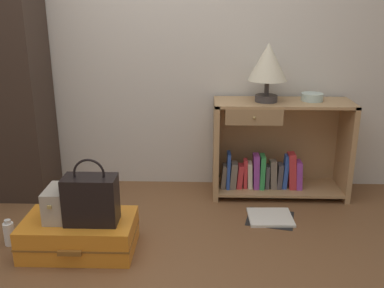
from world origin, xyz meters
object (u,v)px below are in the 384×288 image
object	(u,v)px
table_lamp	(268,64)
open_book_on_floor	(270,218)
handbag	(91,199)
bookshelf	(275,151)
bowl	(312,97)
suitcase_large	(80,234)
bottle	(9,233)
train_case	(69,203)

from	to	relation	value
table_lamp	open_book_on_floor	size ratio (longest dim) A/B	1.14
table_lamp	handbag	size ratio (longest dim) A/B	1.07
bookshelf	bowl	world-z (taller)	bowl
table_lamp	suitcase_large	bearing A→B (deg)	-144.61
bookshelf	open_book_on_floor	bearing A→B (deg)	-100.62
table_lamp	handbag	bearing A→B (deg)	-141.25
bowl	bottle	size ratio (longest dim) A/B	0.95
train_case	suitcase_large	bearing A→B (deg)	-16.33
bowl	suitcase_large	size ratio (longest dim) A/B	0.24
bookshelf	table_lamp	bearing A→B (deg)	-165.67
suitcase_large	bowl	bearing A→B (deg)	29.91
suitcase_large	open_book_on_floor	xyz separation A→B (m)	(1.26, 0.45, -0.10)
bookshelf	bottle	size ratio (longest dim) A/B	6.07
handbag	bottle	distance (m)	0.65
bottle	open_book_on_floor	xyz separation A→B (m)	(1.73, 0.40, -0.07)
suitcase_large	handbag	bearing A→B (deg)	-19.58
train_case	open_book_on_floor	size ratio (longest dim) A/B	0.70
bookshelf	table_lamp	size ratio (longest dim) A/B	2.40
table_lamp	handbag	xyz separation A→B (m)	(-1.15, -0.92, -0.69)
table_lamp	bottle	world-z (taller)	table_lamp
bowl	handbag	xyz separation A→B (m)	(-1.50, -0.96, -0.43)
bowl	train_case	world-z (taller)	bowl
train_case	open_book_on_floor	distance (m)	1.42
bottle	suitcase_large	bearing A→B (deg)	-6.02
bowl	bottle	xyz separation A→B (m)	(-2.08, -0.87, -0.72)
bookshelf	handbag	xyz separation A→B (m)	(-1.25, -0.95, 0.01)
bowl	handbag	size ratio (longest dim) A/B	0.40
bowl	bookshelf	bearing A→B (deg)	-177.39
bookshelf	open_book_on_floor	size ratio (longest dim) A/B	2.75
handbag	suitcase_large	bearing A→B (deg)	160.42
open_book_on_floor	bottle	bearing A→B (deg)	-166.92
bookshelf	suitcase_large	distance (m)	1.64
table_lamp	bowl	size ratio (longest dim) A/B	2.67
bookshelf	bottle	world-z (taller)	bookshelf
bottle	open_book_on_floor	bearing A→B (deg)	13.08
suitcase_large	train_case	size ratio (longest dim) A/B	2.56
suitcase_large	train_case	xyz separation A→B (m)	(-0.05, 0.02, 0.21)
bookshelf	suitcase_large	size ratio (longest dim) A/B	1.53
bowl	handbag	world-z (taller)	bowl
suitcase_large	table_lamp	bearing A→B (deg)	35.39
suitcase_large	handbag	xyz separation A→B (m)	(0.10, -0.04, 0.26)
table_lamp	bowl	bearing A→B (deg)	5.96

